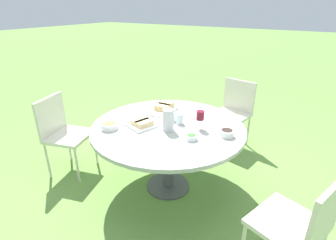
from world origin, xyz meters
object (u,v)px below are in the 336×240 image
Objects in this scene: chair_far_back at (234,109)px; dining_table at (168,133)px; chair_near_left at (62,129)px; water_pitcher at (168,120)px; wine_glass at (200,116)px; chair_near_right at (301,223)px.

dining_table is at bearing 79.55° from chair_far_back.
chair_far_back is at bearing -130.84° from chair_near_left.
water_pitcher reaches higher than wine_glass.
chair_near_right and chair_far_back have the same top height.
chair_near_left is 1.56m from wine_glass.
water_pitcher is (-0.05, 0.08, 0.18)m from dining_table.
chair_near_right is 1.16m from wine_glass.
wine_glass is at bearing -141.96° from water_pitcher.
chair_far_back is 1.40m from water_pitcher.
chair_far_back is 4.99× the size of wine_glass.
chair_near_left is 4.30× the size of water_pitcher.
chair_near_right reaches higher than dining_table.
chair_near_left is (1.17, 0.35, -0.12)m from dining_table.
wine_glass reaches higher than chair_far_back.
chair_near_left is at bearing 17.33° from wine_glass.
dining_table is 1.34m from chair_near_right.
chair_near_right is at bearing 161.62° from dining_table.
wine_glass is at bearing 92.67° from chair_far_back.
dining_table is 1.30m from chair_far_back.
dining_table is 1.67× the size of chair_near_right.
chair_near_left is 1.29m from water_pitcher.
wine_glass is (-0.24, -0.18, 0.03)m from water_pitcher.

